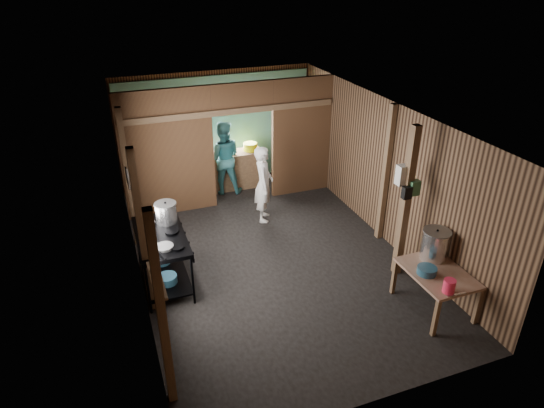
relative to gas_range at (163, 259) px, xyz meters
name	(u,v)px	position (x,y,z in m)	size (l,w,h in m)	color
floor	(268,253)	(1.88, 0.22, -0.45)	(4.50, 7.00, 0.00)	black
ceiling	(268,114)	(1.88, 0.22, 2.15)	(4.50, 7.00, 0.00)	#292825
wall_back	(216,127)	(1.88, 3.72, 0.85)	(4.50, 0.00, 2.60)	brown
wall_front	(379,319)	(1.88, -3.28, 0.85)	(4.50, 0.00, 2.60)	brown
wall_left	(131,210)	(-0.37, 0.22, 0.85)	(0.00, 7.00, 2.60)	brown
wall_right	(383,170)	(4.13, 0.22, 0.85)	(0.00, 7.00, 2.60)	brown
partition_left	(168,154)	(0.55, 2.42, 0.85)	(1.85, 0.10, 2.60)	brown
partition_right	(301,137)	(3.46, 2.42, 0.85)	(1.35, 0.10, 2.60)	brown
partition_header	(242,97)	(2.13, 2.42, 1.85)	(1.30, 0.10, 0.60)	brown
turquoise_panel	(217,130)	(1.88, 3.66, 0.80)	(4.40, 0.06, 2.50)	#589997
back_counter	(237,169)	(2.18, 3.17, -0.03)	(1.20, 0.50, 0.85)	olive
wall_clock	(227,102)	(2.13, 3.62, 1.45)	(0.20, 0.20, 0.03)	silver
post_left_a	(162,314)	(-0.30, -2.38, 0.85)	(0.10, 0.12, 2.60)	olive
post_left_b	(142,234)	(-0.30, -0.58, 0.85)	(0.10, 0.12, 2.60)	olive
post_left_c	(128,180)	(-0.30, 1.42, 0.85)	(0.10, 0.12, 2.60)	olive
post_right	(385,175)	(4.06, 0.02, 0.85)	(0.10, 0.12, 2.60)	olive
post_free	(405,204)	(3.73, -1.08, 0.85)	(0.12, 0.12, 2.60)	olive
cross_beam	(231,111)	(1.88, 2.37, 1.60)	(4.40, 0.12, 0.12)	olive
pan_lid_big	(128,179)	(-0.33, 0.62, 1.20)	(0.34, 0.34, 0.03)	gray
pan_lid_small	(127,175)	(-0.33, 1.02, 1.10)	(0.30, 0.30, 0.03)	black
wall_shelf	(157,280)	(-0.27, -1.88, 0.95)	(0.14, 0.80, 0.03)	olive
jar_white	(159,288)	(-0.27, -2.13, 1.01)	(0.07, 0.07, 0.10)	silver
jar_yellow	(156,276)	(-0.27, -1.88, 1.01)	(0.08, 0.08, 0.10)	#D1CF0A
jar_green	(153,265)	(-0.27, -1.66, 1.01)	(0.06, 0.06, 0.10)	#346740
bag_white	(404,175)	(3.68, -1.00, 1.33)	(0.22, 0.15, 0.32)	silver
bag_green	(414,188)	(3.80, -1.14, 1.15)	(0.16, 0.12, 0.24)	#346740
bag_black	(407,193)	(3.66, -1.16, 1.10)	(0.14, 0.10, 0.20)	black
gas_range	(163,259)	(0.00, 0.00, 0.00)	(0.79, 1.54, 0.91)	black
prep_table	(434,290)	(3.71, -2.06, -0.13)	(0.81, 1.11, 0.65)	#A07B65
stove_pot_large	(166,213)	(0.17, 0.38, 0.61)	(0.36, 0.36, 0.36)	silver
stove_pot_med	(148,229)	(-0.17, 0.10, 0.54)	(0.25, 0.25, 0.22)	silver
stove_saucepan	(146,223)	(-0.17, 0.37, 0.50)	(0.15, 0.15, 0.09)	silver
frying_pan	(164,247)	(0.00, -0.42, 0.48)	(0.27, 0.49, 0.07)	gray
blue_tub_front	(167,279)	(0.00, -0.27, -0.21)	(0.31, 0.31, 0.13)	navy
blue_tub_back	(162,260)	(0.00, 0.32, -0.22)	(0.30, 0.30, 0.12)	navy
stock_pot	(435,245)	(3.88, -1.72, 0.43)	(0.42, 0.42, 0.49)	silver
wash_basin	(427,270)	(3.53, -2.04, 0.25)	(0.29, 0.29, 0.11)	navy
pink_bucket	(449,286)	(3.54, -2.50, 0.30)	(0.17, 0.17, 0.20)	#F62950
knife	(457,294)	(3.61, -2.59, 0.21)	(0.30, 0.04, 0.01)	silver
yellow_tub	(250,147)	(2.52, 3.17, 0.48)	(0.32, 0.32, 0.18)	#D1CF0A
red_cup	(225,151)	(1.91, 3.17, 0.47)	(0.12, 0.12, 0.14)	#912909
cook	(264,184)	(2.24, 1.47, 0.33)	(0.57, 0.37, 1.57)	white
worker_back	(223,158)	(1.83, 2.99, 0.38)	(0.81, 0.63, 1.66)	teal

